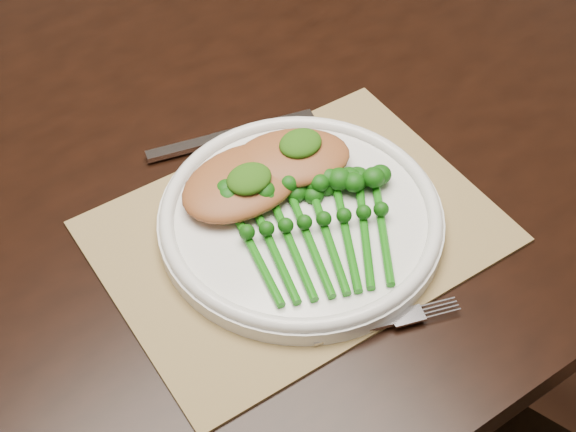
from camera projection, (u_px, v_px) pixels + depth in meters
dining_table at (245, 308)px, 1.24m from camera, size 1.66×1.01×0.75m
placemat at (297, 232)px, 0.85m from camera, size 0.43×0.33×0.00m
dinner_plate at (301, 217)px, 0.84m from camera, size 0.30×0.30×0.03m
knife at (215, 139)px, 0.94m from camera, size 0.20×0.08×0.01m
fork at (396, 319)px, 0.77m from camera, size 0.14×0.07×0.00m
chicken_fillet_left at (243, 181)px, 0.85m from camera, size 0.14×0.10×0.03m
chicken_fillet_right at (292, 157)px, 0.87m from camera, size 0.15×0.14×0.03m
pesto_dollop_left at (249, 179)px, 0.83m from camera, size 0.05×0.04×0.02m
pesto_dollop_right at (300, 143)px, 0.86m from camera, size 0.05×0.04×0.02m
broccolini_bundle at (320, 241)px, 0.81m from camera, size 0.22×0.23×0.04m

